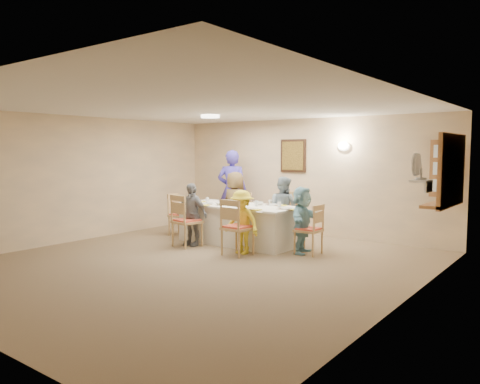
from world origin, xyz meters
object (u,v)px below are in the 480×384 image
Objects in this scene: caregiver at (232,190)px; diner_back_left at (235,204)px; chair_front_right at (238,227)px; serving_hatch at (452,170)px; desk_fan at (419,170)px; diner_back_right at (283,209)px; dining_table at (238,224)px; diner_right_end at (302,220)px; chair_left_end at (181,214)px; chair_front_left at (187,220)px; chair_back_right at (286,216)px; chair_right_end at (309,229)px; condiment_ketchup at (236,198)px; diner_front_right at (242,222)px; chair_back_left at (238,213)px; diner_front_left at (191,214)px.

diner_back_left is at bearing 106.52° from caregiver.
serving_hatch is at bearing -151.93° from chair_front_right.
diner_back_right is at bearing 155.64° from desk_fan.
dining_table is 1.44m from diner_right_end.
diner_back_right is (2.15, 0.68, 0.20)m from chair_left_end.
serving_hatch is at bearing -85.14° from diner_right_end.
caregiver is (0.50, 1.15, 0.46)m from chair_left_end.
dining_table is 2.67× the size of chair_left_end.
chair_front_left is 2.04m from caregiver.
serving_hatch is at bearing 147.06° from caregiver.
chair_back_right is at bearing -171.32° from diner_back_left.
chair_front_right is 2.59m from caregiver.
diner_back_left is at bearing 131.42° from dining_table.
diner_right_end is (-0.13, 0.00, 0.15)m from chair_right_end.
chair_right_end is 2.88m from caregiver.
serving_hatch is 4.38m from diner_back_left.
condiment_ketchup is (0.52, 0.85, 0.39)m from chair_front_left.
diner_front_right is at bearing -55.42° from chair_right_end.
chair_front_right is at bearing -50.61° from chair_back_left.
diner_back_right is (0.60, 0.68, 0.27)m from dining_table.
diner_front_right is 1.05m from condiment_ketchup.
chair_back_right is 1.24m from chair_right_end.
chair_front_right is 0.83× the size of diner_right_end.
diner_right_end reaches higher than chair_front_left.
chair_back_left is 2.18m from diner_right_end.
caregiver is (-0.45, 1.83, 0.32)m from diner_front_left.
diner_right_end is at bearing 44.22° from diner_front_right.
chair_back_right is at bearing -118.16° from chair_front_left.
chair_front_left is at bearing 92.97° from diner_back_left.
diner_back_right is (-0.00, 1.48, 0.16)m from chair_front_right.
chair_right_end is (2.15, -0.80, -0.01)m from chair_back_left.
diner_front_right is at bearing -48.58° from dining_table.
chair_front_right is at bearing -83.61° from chair_back_right.
condiment_ketchup is at bearing 149.89° from dining_table.
diner_right_end reaches higher than chair_front_right.
chair_back_left is 0.50× the size of caregiver.
diner_right_end is at bearing -91.01° from chair_right_end.
chair_back_left is at bearing 56.76° from diner_right_end.
chair_left_end is 0.66× the size of diner_back_left.
chair_front_right is 0.88× the size of diner_front_right.
diner_front_left is at bearing -179.93° from desk_fan.
diner_front_right is 2.49m from caregiver.
desk_fan reaches higher than diner_front_left.
chair_front_left reaches higher than dining_table.
chair_back_left is 0.25m from diner_back_left.
caregiver reaches higher than chair_right_end.
diner_front_right is 0.95× the size of diner_right_end.
chair_front_left is (0.00, -1.60, 0.04)m from chair_back_left.
diner_back_right is 1.74m from caregiver.
chair_right_end is at bearing 161.72° from desk_fan.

